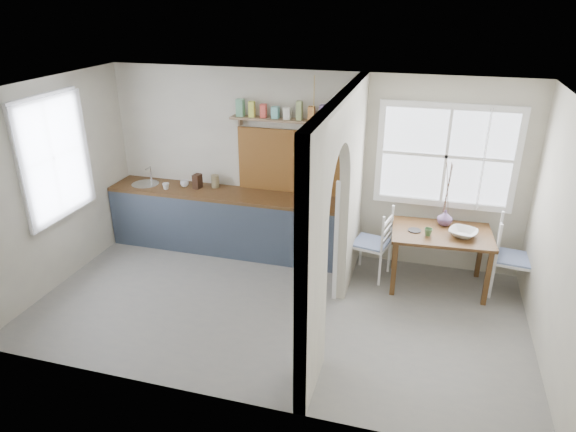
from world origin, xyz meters
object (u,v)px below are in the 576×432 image
(vase, at_px, (445,218))
(kettle, at_px, (311,194))
(chair_left, at_px, (371,242))
(chair_right, at_px, (514,258))
(dining_table, at_px, (439,259))

(vase, bearing_deg, kettle, -179.69)
(chair_left, height_order, chair_right, chair_right)
(dining_table, distance_m, chair_right, 0.90)
(dining_table, relative_size, chair_left, 1.25)
(dining_table, height_order, kettle, kettle)
(vase, bearing_deg, chair_right, -12.51)
(chair_right, distance_m, kettle, 2.68)
(chair_left, relative_size, vase, 4.87)
(chair_left, xyz_separation_m, vase, (0.90, 0.21, 0.38))
(chair_left, xyz_separation_m, chair_right, (1.76, 0.01, 0.02))
(chair_left, relative_size, chair_right, 0.97)
(kettle, bearing_deg, dining_table, 2.88)
(vase, bearing_deg, dining_table, -95.03)
(dining_table, bearing_deg, vase, 81.29)
(chair_left, bearing_deg, vase, 114.34)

